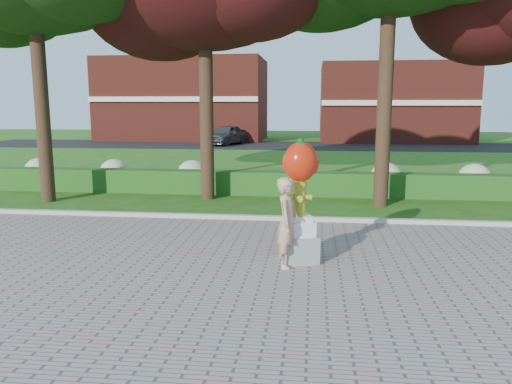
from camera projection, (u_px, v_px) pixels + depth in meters
ground at (242, 254)px, 10.34m from camera, size 100.00×100.00×0.00m
walkway at (199, 343)px, 6.42m from camera, size 40.00×14.00×0.04m
curb at (258, 218)px, 13.26m from camera, size 40.00×0.18×0.15m
lawn_hedge at (271, 183)px, 17.12m from camera, size 24.00×0.70×0.80m
hydrangea_row at (289, 175)px, 18.01m from camera, size 20.10×1.10×0.99m
street at (294, 146)px, 37.74m from camera, size 50.00×8.00×0.02m
building_left at (185, 100)px, 44.13m from camera, size 14.00×8.00×7.00m
building_right at (392, 103)px, 42.16m from camera, size 12.00×8.00×6.40m
hydrant_sculpture at (300, 197)px, 9.54m from camera, size 0.81×0.81×2.39m
woman at (287, 223)px, 9.28m from camera, size 0.47×0.66×1.70m
parked_car at (226, 135)px, 38.28m from camera, size 3.06×4.82×1.53m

